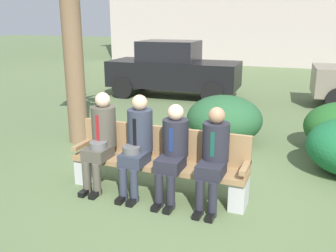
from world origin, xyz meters
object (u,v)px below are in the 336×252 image
at_px(seated_man_rightmost, 214,153).
at_px(parked_car_near, 173,69).
at_px(shrub_far_lawn, 224,119).
at_px(seated_man_leftmost, 101,136).
at_px(park_bench, 159,161).
at_px(seated_man_centerright, 173,148).
at_px(seated_man_centerleft, 137,140).

xyz_separation_m(seated_man_rightmost, parked_car_near, (-2.94, 6.38, 0.12)).
height_order(seated_man_rightmost, shrub_far_lawn, seated_man_rightmost).
relative_size(seated_man_leftmost, seated_man_rightmost, 1.06).
relative_size(park_bench, seated_man_centerright, 1.93).
bearing_deg(seated_man_rightmost, seated_man_centerright, -179.90).
bearing_deg(seated_man_leftmost, seated_man_centerright, -0.11).
bearing_deg(park_bench, shrub_far_lawn, 82.42).
xyz_separation_m(park_bench, seated_man_centerleft, (-0.26, -0.13, 0.31)).
height_order(park_bench, seated_man_rightmost, seated_man_rightmost).
bearing_deg(shrub_far_lawn, seated_man_leftmost, -113.73).
relative_size(seated_man_leftmost, shrub_far_lawn, 0.92).
bearing_deg(parked_car_near, seated_man_rightmost, -65.23).
relative_size(seated_man_centerright, parked_car_near, 0.32).
bearing_deg(seated_man_centerright, parked_car_near, 110.66).
bearing_deg(park_bench, seated_man_centerleft, -152.92).
height_order(seated_man_leftmost, seated_man_rightmost, seated_man_leftmost).
height_order(seated_man_rightmost, parked_car_near, parked_car_near).
bearing_deg(seated_man_rightmost, parked_car_near, 114.77).
relative_size(seated_man_rightmost, parked_car_near, 0.32).
relative_size(seated_man_leftmost, parked_car_near, 0.34).
distance_m(park_bench, seated_man_centerleft, 0.42).
relative_size(seated_man_centerright, shrub_far_lawn, 0.87).
distance_m(seated_man_centerright, shrub_far_lawn, 2.62).
distance_m(seated_man_leftmost, seated_man_centerleft, 0.56).
bearing_deg(seated_man_centerleft, seated_man_leftmost, -179.92).
distance_m(seated_man_centerleft, parked_car_near, 6.65).
height_order(seated_man_leftmost, shrub_far_lawn, seated_man_leftmost).
relative_size(seated_man_rightmost, shrub_far_lawn, 0.87).
distance_m(seated_man_leftmost, shrub_far_lawn, 2.86).
distance_m(seated_man_centerright, parked_car_near, 6.82).
height_order(park_bench, parked_car_near, parked_car_near).
bearing_deg(seated_man_rightmost, seated_man_centerleft, 179.90).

